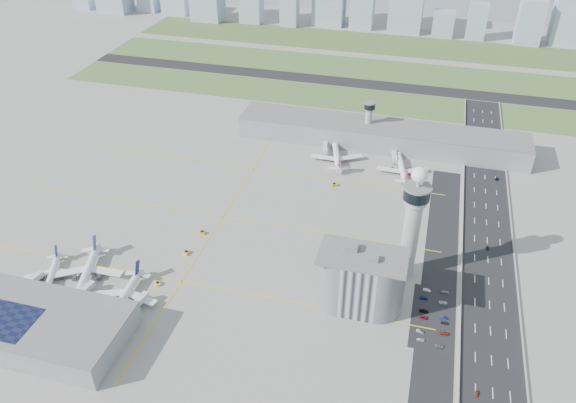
% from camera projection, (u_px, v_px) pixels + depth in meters
% --- Properties ---
extents(ground, '(1000.00, 1000.00, 0.00)m').
position_uv_depth(ground, '(271.00, 258.00, 308.23)').
color(ground, '#9D9A92').
extents(grass_strip_0, '(480.00, 50.00, 0.08)m').
position_uv_depth(grass_strip_0, '(323.00, 96.00, 492.66)').
color(grass_strip_0, '#44652F').
rests_on(grass_strip_0, ground).
extents(grass_strip_1, '(480.00, 60.00, 0.08)m').
position_uv_depth(grass_strip_1, '(339.00, 66.00, 552.69)').
color(grass_strip_1, '#476932').
rests_on(grass_strip_1, ground).
extents(grass_strip_2, '(480.00, 70.00, 0.08)m').
position_uv_depth(grass_strip_2, '(353.00, 41.00, 616.71)').
color(grass_strip_2, '#4A5E2C').
rests_on(grass_strip_2, ground).
extents(runway, '(480.00, 22.00, 0.10)m').
position_uv_depth(runway, '(331.00, 81.00, 522.26)').
color(runway, black).
rests_on(runway, ground).
extents(highway, '(28.00, 500.00, 0.10)m').
position_uv_depth(highway, '(489.00, 297.00, 283.10)').
color(highway, black).
rests_on(highway, ground).
extents(barrier_left, '(0.60, 500.00, 1.20)m').
position_uv_depth(barrier_left, '(461.00, 291.00, 285.85)').
color(barrier_left, '#9E9E99').
rests_on(barrier_left, ground).
extents(barrier_right, '(0.60, 500.00, 1.20)m').
position_uv_depth(barrier_right, '(519.00, 301.00, 279.73)').
color(barrier_right, '#9E9E99').
rests_on(barrier_right, ground).
extents(landside_road, '(18.00, 260.00, 0.08)m').
position_uv_depth(landside_road, '(438.00, 301.00, 280.56)').
color(landside_road, black).
rests_on(landside_road, ground).
extents(parking_lot, '(20.00, 44.00, 0.10)m').
position_uv_depth(parking_lot, '(432.00, 317.00, 271.38)').
color(parking_lot, black).
rests_on(parking_lot, ground).
extents(taxiway_line_h_0, '(260.00, 0.60, 0.01)m').
position_uv_depth(taxiway_line_h_0, '(182.00, 281.00, 292.95)').
color(taxiway_line_h_0, yellow).
rests_on(taxiway_line_h_0, ground).
extents(taxiway_line_h_1, '(260.00, 0.60, 0.01)m').
position_uv_depth(taxiway_line_h_1, '(222.00, 217.00, 340.98)').
color(taxiway_line_h_1, yellow).
rests_on(taxiway_line_h_1, ground).
extents(taxiway_line_h_2, '(260.00, 0.60, 0.01)m').
position_uv_depth(taxiway_line_h_2, '(253.00, 168.00, 389.00)').
color(taxiway_line_h_2, yellow).
rests_on(taxiway_line_h_2, ground).
extents(taxiway_line_v, '(0.60, 260.00, 0.01)m').
position_uv_depth(taxiway_line_v, '(222.00, 217.00, 340.98)').
color(taxiway_line_v, yellow).
rests_on(taxiway_line_v, ground).
extents(control_tower, '(14.00, 14.00, 64.50)m').
position_uv_depth(control_tower, '(413.00, 219.00, 279.35)').
color(control_tower, '#ADAAA5').
rests_on(control_tower, ground).
extents(secondary_tower, '(8.60, 8.60, 31.90)m').
position_uv_depth(secondary_tower, '(369.00, 119.00, 411.24)').
color(secondary_tower, '#ADAAA5').
rests_on(secondary_tower, ground).
extents(admin_building, '(42.00, 24.00, 33.50)m').
position_uv_depth(admin_building, '(361.00, 280.00, 270.73)').
color(admin_building, '#B2B2B7').
rests_on(admin_building, ground).
extents(terminal_pier, '(210.00, 32.00, 15.80)m').
position_uv_depth(terminal_pier, '(381.00, 135.00, 413.54)').
color(terminal_pier, gray).
rests_on(terminal_pier, ground).
extents(near_terminal, '(84.00, 42.00, 13.00)m').
position_uv_depth(near_terminal, '(37.00, 326.00, 258.23)').
color(near_terminal, gray).
rests_on(near_terminal, ground).
extents(airplane_near_a, '(39.93, 42.66, 9.55)m').
position_uv_depth(airplane_near_a, '(51.00, 271.00, 292.00)').
color(airplane_near_a, white).
rests_on(airplane_near_a, ground).
extents(airplane_near_b, '(49.01, 53.41, 12.40)m').
position_uv_depth(airplane_near_b, '(86.00, 269.00, 291.43)').
color(airplane_near_b, white).
rests_on(airplane_near_b, ground).
extents(airplane_near_c, '(37.08, 42.72, 11.33)m').
position_uv_depth(airplane_near_c, '(123.00, 293.00, 276.99)').
color(airplane_near_c, white).
rests_on(airplane_near_c, ground).
extents(airplane_far_a, '(47.62, 52.28, 12.34)m').
position_uv_depth(airplane_far_a, '(337.00, 152.00, 395.79)').
color(airplane_far_a, white).
rests_on(airplane_far_a, ground).
extents(airplane_far_b, '(43.03, 47.67, 11.48)m').
position_uv_depth(airplane_far_b, '(402.00, 165.00, 381.60)').
color(airplane_far_b, white).
rests_on(airplane_far_b, ground).
extents(jet_bridge_near_0, '(5.39, 14.31, 5.70)m').
position_uv_depth(jet_bridge_near_0, '(22.00, 291.00, 282.49)').
color(jet_bridge_near_0, silver).
rests_on(jet_bridge_near_0, ground).
extents(jet_bridge_near_1, '(5.39, 14.31, 5.70)m').
position_uv_depth(jet_bridge_near_1, '(74.00, 302.00, 275.94)').
color(jet_bridge_near_1, silver).
rests_on(jet_bridge_near_1, ground).
extents(jet_bridge_near_2, '(5.39, 14.31, 5.70)m').
position_uv_depth(jet_bridge_near_2, '(129.00, 314.00, 269.39)').
color(jet_bridge_near_2, silver).
rests_on(jet_bridge_near_2, ground).
extents(jet_bridge_far_0, '(5.39, 14.31, 5.70)m').
position_uv_depth(jet_bridge_far_0, '(325.00, 145.00, 411.85)').
color(jet_bridge_far_0, silver).
rests_on(jet_bridge_far_0, ground).
extents(jet_bridge_far_1, '(5.39, 14.31, 5.70)m').
position_uv_depth(jet_bridge_far_1, '(394.00, 153.00, 400.94)').
color(jet_bridge_far_1, silver).
rests_on(jet_bridge_far_1, ground).
extents(tug_0, '(3.89, 4.04, 1.94)m').
position_uv_depth(tug_0, '(86.00, 281.00, 291.20)').
color(tug_0, orange).
rests_on(tug_0, ground).
extents(tug_1, '(3.92, 4.03, 1.94)m').
position_uv_depth(tug_1, '(158.00, 283.00, 289.97)').
color(tug_1, yellow).
rests_on(tug_1, ground).
extents(tug_2, '(2.94, 3.83, 2.02)m').
position_uv_depth(tug_2, '(186.00, 252.00, 311.02)').
color(tug_2, yellow).
rests_on(tug_2, ground).
extents(tug_3, '(3.58, 2.57, 2.00)m').
position_uv_depth(tug_3, '(202.00, 232.00, 326.28)').
color(tug_3, gold).
rests_on(tug_3, ground).
extents(tug_4, '(4.35, 3.86, 2.10)m').
position_uv_depth(tug_4, '(334.00, 185.00, 369.47)').
color(tug_4, gold).
rests_on(tug_4, ground).
extents(tug_5, '(2.11, 2.90, 1.60)m').
position_uv_depth(tug_5, '(401.00, 171.00, 384.41)').
color(tug_5, orange).
rests_on(tug_5, ground).
extents(car_lot_0, '(3.72, 1.76, 1.23)m').
position_uv_depth(car_lot_0, '(421.00, 340.00, 258.77)').
color(car_lot_0, silver).
rests_on(car_lot_0, ground).
extents(car_lot_1, '(3.74, 1.85, 1.18)m').
position_uv_depth(car_lot_1, '(420.00, 331.00, 263.08)').
color(car_lot_1, '#949BA9').
rests_on(car_lot_1, ground).
extents(car_lot_2, '(4.32, 2.14, 1.18)m').
position_uv_depth(car_lot_2, '(423.00, 317.00, 270.68)').
color(car_lot_2, maroon).
rests_on(car_lot_2, ground).
extents(car_lot_3, '(4.51, 1.95, 1.29)m').
position_uv_depth(car_lot_3, '(424.00, 311.00, 274.01)').
color(car_lot_3, black).
rests_on(car_lot_3, ground).
extents(car_lot_4, '(3.95, 1.85, 1.31)m').
position_uv_depth(car_lot_4, '(424.00, 298.00, 281.54)').
color(car_lot_4, '#0D2251').
rests_on(car_lot_4, ground).
extents(car_lot_5, '(3.96, 1.71, 1.27)m').
position_uv_depth(car_lot_5, '(427.00, 290.00, 286.31)').
color(car_lot_5, white).
rests_on(car_lot_5, ground).
extents(car_lot_6, '(4.25, 2.41, 1.12)m').
position_uv_depth(car_lot_6, '(440.00, 346.00, 255.51)').
color(car_lot_6, slate).
rests_on(car_lot_6, ground).
extents(car_lot_7, '(4.69, 2.31, 1.31)m').
position_uv_depth(car_lot_7, '(444.00, 333.00, 261.95)').
color(car_lot_7, maroon).
rests_on(car_lot_7, ground).
extents(car_lot_8, '(3.60, 1.63, 1.20)m').
position_uv_depth(car_lot_8, '(445.00, 323.00, 267.55)').
color(car_lot_8, black).
rests_on(car_lot_8, ground).
extents(car_lot_9, '(3.64, 1.49, 1.17)m').
position_uv_depth(car_lot_9, '(444.00, 318.00, 270.43)').
color(car_lot_9, navy).
rests_on(car_lot_9, ground).
extents(car_lot_10, '(4.46, 2.35, 1.20)m').
position_uv_depth(car_lot_10, '(443.00, 303.00, 278.81)').
color(car_lot_10, silver).
rests_on(car_lot_10, ground).
extents(car_lot_11, '(4.27, 2.15, 1.19)m').
position_uv_depth(car_lot_11, '(445.00, 292.00, 285.22)').
color(car_lot_11, gray).
rests_on(car_lot_11, ground).
extents(car_hw_0, '(1.57, 3.34, 1.10)m').
position_uv_depth(car_hw_0, '(477.00, 394.00, 234.29)').
color(car_hw_0, maroon).
rests_on(car_hw_0, ground).
extents(car_hw_1, '(1.44, 3.42, 1.10)m').
position_uv_depth(car_hw_1, '(487.00, 248.00, 314.94)').
color(car_hw_1, black).
rests_on(car_hw_1, ground).
extents(car_hw_2, '(2.45, 4.20, 1.10)m').
position_uv_depth(car_hw_2, '(497.00, 179.00, 376.16)').
color(car_hw_2, '#0C0B4A').
rests_on(car_hw_2, ground).
extents(car_hw_4, '(1.63, 3.69, 1.23)m').
position_uv_depth(car_hw_4, '(474.00, 136.00, 427.62)').
color(car_hw_4, '#8A949B').
rests_on(car_hw_4, ground).
extents(skyline_bldg_2, '(22.81, 18.25, 26.79)m').
position_uv_depth(skyline_bldg_2, '(148.00, 1.00, 708.63)').
color(skyline_bldg_2, '#9EADC1').
rests_on(skyline_bldg_2, ground).
extents(skyline_bldg_6, '(20.04, 16.03, 45.20)m').
position_uv_depth(skyline_bldg_6, '(289.00, 6.00, 652.51)').
color(skyline_bldg_6, '#9EADC1').
rests_on(skyline_bldg_6, ground).
extents(skyline_bldg_9, '(36.96, 29.57, 62.11)m').
position_uv_depth(skyline_bldg_9, '(407.00, 3.00, 630.30)').
color(skyline_bldg_9, '#9EADC1').
rests_on(skyline_bldg_9, ground).
extents(skyline_bldg_10, '(23.01, 18.41, 27.75)m').
position_uv_depth(skyline_bldg_10, '(443.00, 24.00, 623.59)').
color(skyline_bldg_10, '#9EADC1').
rests_on(skyline_bldg_10, ground).
extents(skyline_bldg_11, '(20.22, 16.18, 38.97)m').
position_uv_depth(skyline_bldg_11, '(477.00, 21.00, 612.54)').
color(skyline_bldg_11, '#9EADC1').
rests_on(skyline_bldg_11, ground).
extents(skyline_bldg_12, '(26.14, 20.92, 46.89)m').
position_uv_depth(skyline_bldg_12, '(530.00, 22.00, 596.91)').
color(skyline_bldg_12, '#9EADC1').
rests_on(skyline_bldg_12, ground).
extents(skyline_bldg_13, '(32.26, 25.81, 81.20)m').
position_uv_depth(skyline_bldg_13, '(573.00, 5.00, 588.39)').
color(skyline_bldg_13, '#9EADC1').
rests_on(skyline_bldg_13, ground).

